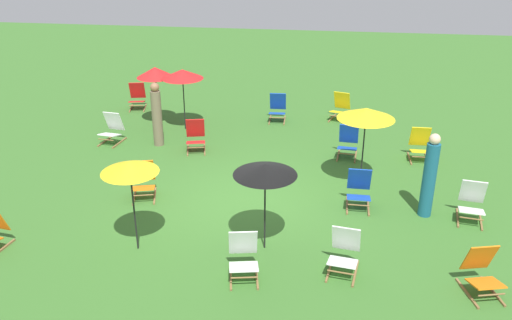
% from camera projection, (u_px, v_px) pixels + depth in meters
% --- Properties ---
extents(ground_plane, '(40.00, 40.00, 0.00)m').
position_uv_depth(ground_plane, '(248.00, 204.00, 11.42)').
color(ground_plane, '#386B28').
extents(deckchair_0, '(0.67, 0.86, 0.83)m').
position_uv_depth(deckchair_0, '(340.00, 107.00, 16.16)').
color(deckchair_0, olive).
rests_on(deckchair_0, ground).
extents(deckchair_1, '(0.51, 0.78, 0.83)m').
position_uv_depth(deckchair_1, '(278.00, 109.00, 16.07)').
color(deckchair_1, olive).
rests_on(deckchair_1, ground).
extents(deckchair_2, '(0.57, 0.82, 0.83)m').
position_uv_depth(deckchair_2, '(112.00, 129.00, 14.48)').
color(deckchair_2, olive).
rests_on(deckchair_2, ground).
extents(deckchair_3, '(0.64, 0.85, 0.83)m').
position_uv_depth(deckchair_3, '(196.00, 136.00, 13.99)').
color(deckchair_3, olive).
rests_on(deckchair_3, ground).
extents(deckchair_5, '(0.58, 0.82, 0.83)m').
position_uv_depth(deckchair_5, '(344.00, 252.00, 9.11)').
color(deckchair_5, olive).
rests_on(deckchair_5, ground).
extents(deckchair_6, '(0.49, 0.76, 0.83)m').
position_uv_depth(deckchair_6, '(420.00, 145.00, 13.45)').
color(deckchair_6, olive).
rests_on(deckchair_6, ground).
extents(deckchair_7, '(0.62, 0.84, 0.83)m').
position_uv_depth(deckchair_7, '(243.00, 256.00, 9.00)').
color(deckchair_7, olive).
rests_on(deckchair_7, ground).
extents(deckchair_8, '(0.49, 0.76, 0.83)m').
position_uv_depth(deckchair_8, '(359.00, 190.00, 11.22)').
color(deckchair_8, olive).
rests_on(deckchair_8, ground).
extents(deckchair_9, '(0.59, 0.82, 0.83)m').
position_uv_depth(deckchair_9, '(472.00, 203.00, 10.71)').
color(deckchair_9, olive).
rests_on(deckchair_9, ground).
extents(deckchair_10, '(0.54, 0.80, 0.83)m').
position_uv_depth(deckchair_10, '(348.00, 142.00, 13.62)').
color(deckchair_10, olive).
rests_on(deckchair_10, ground).
extents(deckchair_11, '(0.66, 0.86, 0.83)m').
position_uv_depth(deckchair_11, '(482.00, 272.00, 8.59)').
color(deckchair_11, olive).
rests_on(deckchair_11, ground).
extents(deckchair_12, '(0.66, 0.86, 0.83)m').
position_uv_depth(deckchair_12, '(143.00, 181.00, 11.61)').
color(deckchair_12, olive).
rests_on(deckchair_12, ground).
extents(deckchair_13, '(0.63, 0.84, 0.83)m').
position_uv_depth(deckchair_13, '(137.00, 97.00, 17.11)').
color(deckchair_13, olive).
rests_on(deckchair_13, ground).
extents(umbrella_0, '(1.25, 1.25, 1.85)m').
position_uv_depth(umbrella_0, '(366.00, 113.00, 11.53)').
color(umbrella_0, black).
rests_on(umbrella_0, ground).
extents(umbrella_1, '(1.01, 1.01, 1.76)m').
position_uv_depth(umbrella_1, '(130.00, 167.00, 9.21)').
color(umbrella_1, black).
rests_on(umbrella_1, ground).
extents(umbrella_2, '(1.06, 1.06, 1.73)m').
position_uv_depth(umbrella_2, '(155.00, 72.00, 15.22)').
color(umbrella_2, black).
rests_on(umbrella_2, ground).
extents(umbrella_3, '(1.16, 1.16, 1.76)m').
position_uv_depth(umbrella_3, '(182.00, 74.00, 14.88)').
color(umbrella_3, black).
rests_on(umbrella_3, ground).
extents(umbrella_4, '(1.13, 1.13, 1.70)m').
position_uv_depth(umbrella_4, '(265.00, 170.00, 9.26)').
color(umbrella_4, black).
rests_on(umbrella_4, ground).
extents(person_0, '(0.31, 0.31, 1.72)m').
position_uv_depth(person_0, '(157.00, 115.00, 14.11)').
color(person_0, '#72664C').
rests_on(person_0, ground).
extents(person_1, '(0.37, 0.37, 1.78)m').
position_uv_depth(person_1, '(429.00, 177.00, 10.66)').
color(person_1, '#195972').
rests_on(person_1, ground).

